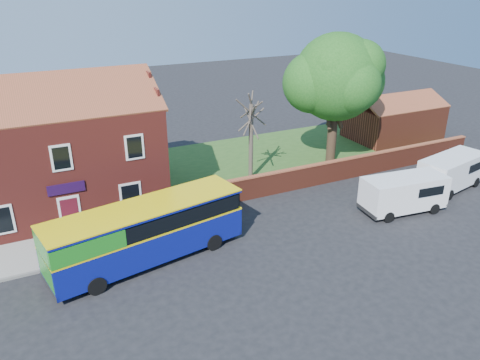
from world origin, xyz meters
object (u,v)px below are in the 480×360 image
large_tree (336,79)px  van_far (452,171)px  bus (141,232)px  van_near (404,192)px

large_tree → van_far: bearing=-60.6°
bus → van_far: bus is taller
bus → van_near: (16.19, -1.46, -0.47)m
van_near → large_tree: bearing=89.9°
bus → van_near: size_ratio=1.93×
bus → large_tree: size_ratio=1.05×
van_far → van_near: bearing=-179.3°
van_near → large_tree: (1.05, 9.11, 5.28)m
bus → large_tree: large_tree is taller
van_near → large_tree: large_tree is taller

